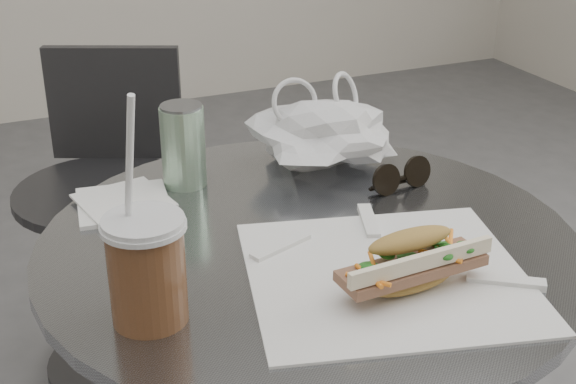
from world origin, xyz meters
name	(u,v)px	position (x,y,z in m)	size (l,w,h in m)	color
chair_far	(113,236)	(-0.13, 1.05, 0.35)	(0.44, 0.46, 0.78)	#2F2F32
sandwich_paper	(387,275)	(0.05, 0.07, 0.74)	(0.35, 0.33, 0.00)	white
banh_mi	(411,262)	(0.06, 0.02, 0.78)	(0.24, 0.11, 0.08)	#AC8341
iced_coffee	(147,268)	(-0.25, 0.09, 0.81)	(0.10, 0.10, 0.28)	brown
sunglasses	(401,178)	(0.20, 0.29, 0.76)	(0.11, 0.04, 0.05)	black
plastic_bag	(325,137)	(0.13, 0.41, 0.80)	(0.23, 0.17, 0.11)	silver
napkin_stack	(123,203)	(-0.21, 0.41, 0.74)	(0.15, 0.15, 0.01)	white
drink_can	(183,145)	(-0.11, 0.44, 0.81)	(0.07, 0.07, 0.13)	#599A62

